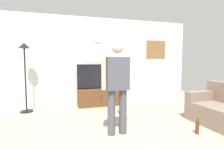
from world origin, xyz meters
TOP-DOWN VIEW (x-y plane):
  - ground_plane at (0.00, 0.00)m, footprint 8.40×8.40m
  - back_wall at (0.00, 2.95)m, footprint 6.40×0.10m
  - tv_stand at (0.03, 2.60)m, footprint 1.32×0.49m
  - television at (0.03, 2.65)m, footprint 1.33×0.07m
  - wall_clock at (0.03, 2.89)m, footprint 0.32×0.03m
  - framed_picture at (2.10, 2.90)m, footprint 0.73×0.04m
  - floor_lamp at (-1.98, 2.48)m, footprint 0.32×0.32m
  - person_standing_nearer_lamp at (-0.09, 0.53)m, footprint 0.59×0.78m
  - beverage_bottle at (1.33, 0.10)m, footprint 0.07×0.07m

SIDE VIEW (x-z plane):
  - ground_plane at x=0.00m, z-range 0.00..0.00m
  - beverage_bottle at x=1.33m, z-range -0.03..0.27m
  - tv_stand at x=0.03m, z-range 0.00..0.51m
  - television at x=0.03m, z-range 0.51..1.25m
  - person_standing_nearer_lamp at x=-0.09m, z-range 0.11..1.80m
  - floor_lamp at x=-1.98m, z-range 0.39..2.21m
  - back_wall at x=0.00m, z-range 0.00..2.70m
  - framed_picture at x=2.10m, z-range 1.45..2.05m
  - wall_clock at x=0.03m, z-range 1.93..2.25m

